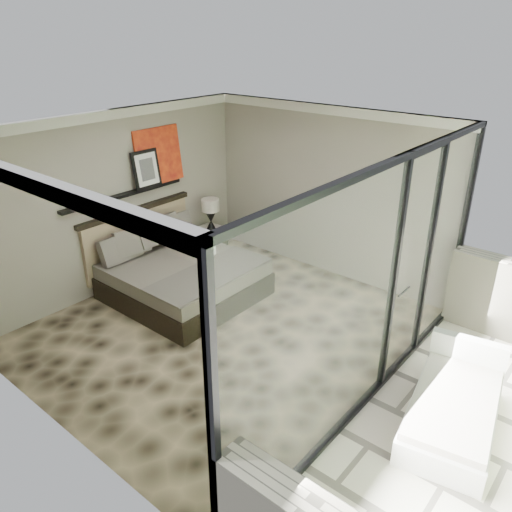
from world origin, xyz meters
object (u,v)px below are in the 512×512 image
Objects in this scene: nightstand at (210,242)px; lounger at (454,408)px; bed at (179,274)px; table_lamp at (211,210)px.

lounger is at bearing -6.60° from nightstand.
nightstand is (-0.68, 1.38, -0.09)m from bed.
table_lamp is at bearing 153.39° from lounger.
lounger is (5.00, -1.45, -0.69)m from table_lamp.
table_lamp is (0.06, -0.02, 0.64)m from nightstand.
nightstand is at bearing 153.39° from lounger.
nightstand is at bearing 164.36° from table_lamp.
lounger reaches higher than nightstand.
bed is at bearing -65.61° from table_lamp.
lounger is (5.05, -1.46, -0.05)m from nightstand.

